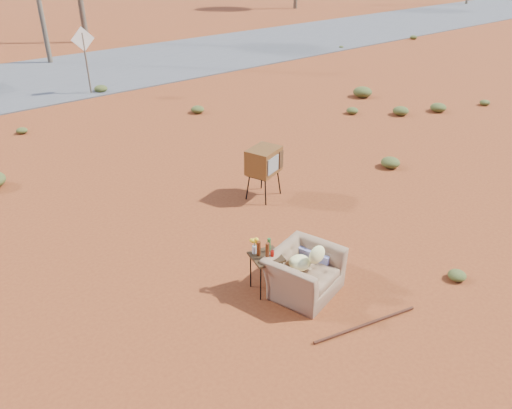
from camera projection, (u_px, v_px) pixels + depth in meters
ground at (303, 276)px, 7.91m from camera, size 140.00×140.00×0.00m
highway at (19, 83)px, 18.18m from camera, size 140.00×7.00×0.04m
armchair at (306, 265)px, 7.47m from camera, size 1.33×1.07×0.91m
tv_unit at (264, 161)px, 9.95m from camera, size 0.79×0.71×1.06m
side_table at (264, 254)px, 7.32m from camera, size 0.52×0.52×0.89m
rusty_bar at (366, 325)px, 6.91m from camera, size 1.63×0.43×0.04m
road_sign at (84, 49)px, 16.24m from camera, size 0.78×0.06×2.19m
scrub_patch at (129, 187)px, 10.41m from camera, size 17.49×8.07×0.33m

